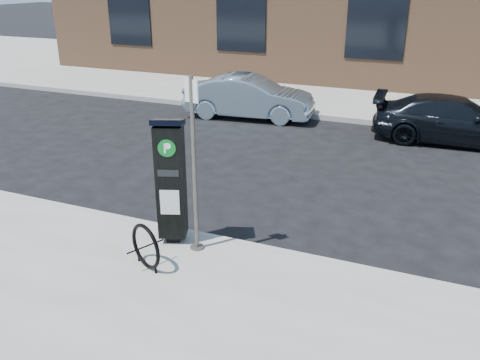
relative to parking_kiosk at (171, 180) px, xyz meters
The scene contains 9 objects.
ground 1.52m from the parking_kiosk, 20.88° to the left, with size 120.00×120.00×0.00m, color black.
sidewalk_far 14.42m from the parking_kiosk, 86.33° to the left, with size 60.00×12.00×0.15m, color gray.
curb_near 1.46m from the parking_kiosk, 19.78° to the left, with size 60.00×0.12×0.16m, color #9E9B93.
curb_far 8.49m from the parking_kiosk, 83.72° to the left, with size 60.00×0.12×0.16m, color #9E9B93.
parking_kiosk is the anchor object (origin of this frame).
sign_pole 0.55m from the parking_kiosk, 12.24° to the right, with size 0.23×0.21×2.61m.
bike_rack 1.09m from the parking_kiosk, 86.44° to the right, with size 0.63×0.33×0.67m.
car_silver 7.99m from the parking_kiosk, 103.62° to the left, with size 1.33×3.80×1.25m, color #93ABBB.
car_dark 8.47m from the parking_kiosk, 63.17° to the left, with size 1.63×4.01×1.16m, color black.
Camera 1 is at (2.76, -6.39, 3.98)m, focal length 38.00 mm.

